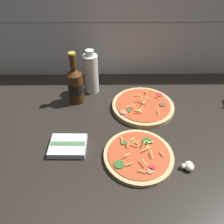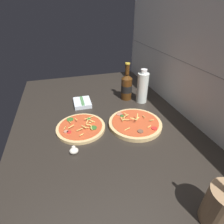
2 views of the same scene
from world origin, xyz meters
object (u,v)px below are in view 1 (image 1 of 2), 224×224
at_px(pizza_near, 138,155).
at_px(beer_bottle, 76,85).
at_px(dish_towel, 68,146).
at_px(oil_bottle, 91,73).
at_px(pizza_far, 143,106).
at_px(mushroom_left, 188,166).

distance_m(pizza_near, beer_bottle, 0.42).
bearing_deg(beer_bottle, pizza_near, -53.06).
xyz_separation_m(pizza_near, dish_towel, (-0.25, 0.04, 0.00)).
height_order(pizza_near, dish_towel, pizza_near).
bearing_deg(oil_bottle, pizza_far, -31.10).
height_order(oil_bottle, mushroom_left, oil_bottle).
bearing_deg(pizza_near, dish_towel, 170.43).
bearing_deg(pizza_far, dish_towel, -142.16).
relative_size(pizza_near, beer_bottle, 1.03).
distance_m(oil_bottle, dish_towel, 0.38).
height_order(pizza_far, mushroom_left, pizza_far).
relative_size(oil_bottle, mushroom_left, 5.34).
height_order(pizza_near, oil_bottle, oil_bottle).
bearing_deg(pizza_near, mushroom_left, -17.37).
height_order(pizza_near, pizza_far, pizza_far).
distance_m(pizza_far, beer_bottle, 0.31).
bearing_deg(beer_bottle, mushroom_left, -43.02).
xyz_separation_m(pizza_far, beer_bottle, (-0.29, 0.06, 0.08)).
xyz_separation_m(pizza_far, oil_bottle, (-0.23, 0.14, 0.09)).
bearing_deg(pizza_far, oil_bottle, 148.90).
bearing_deg(mushroom_left, pizza_near, 162.63).
bearing_deg(mushroom_left, oil_bottle, 126.77).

